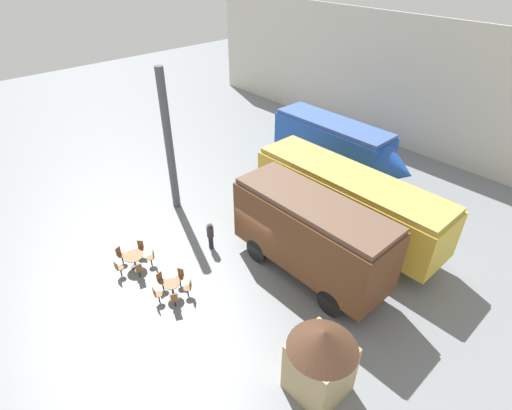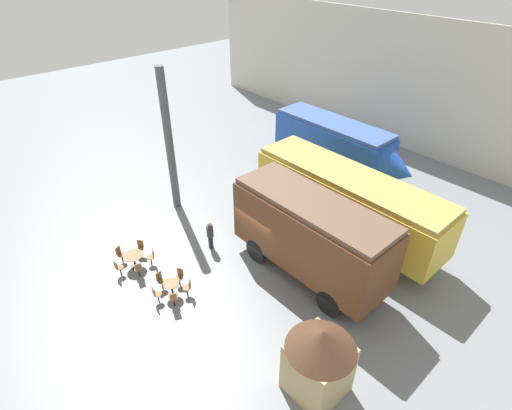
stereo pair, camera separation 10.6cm
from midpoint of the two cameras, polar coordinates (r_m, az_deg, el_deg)
ground_plane at (r=20.04m, az=0.89°, el=-6.82°), size 80.00×80.00×0.00m
backdrop_wall at (r=29.81m, az=24.64°, el=14.28°), size 44.00×0.15×9.00m
streamlined_locomotive at (r=25.85m, az=11.83°, el=8.24°), size 9.57×2.44×3.60m
passenger_coach_vintage at (r=20.63m, az=12.80°, el=1.02°), size 10.35×2.78×3.51m
passenger_coach_wooden at (r=17.63m, az=7.73°, el=-3.88°), size 7.43×2.63×4.00m
cafe_table_near at (r=19.76m, az=-17.22°, el=-7.21°), size 0.92×0.92×0.70m
cafe_table_mid at (r=18.00m, az=-12.06°, el=-11.35°), size 0.70×0.70×0.71m
cafe_chair_0 at (r=19.70m, az=-14.79°, el=-7.12°), size 0.39×0.40×0.87m
cafe_chair_1 at (r=20.37m, az=-16.35°, el=-5.83°), size 0.40×0.41×0.87m
cafe_chair_2 at (r=20.28m, az=-19.00°, el=-6.61°), size 0.40×0.38×0.87m
cafe_chair_3 at (r=19.55m, az=-19.23°, el=-8.45°), size 0.36×0.36×0.87m
cafe_chair_4 at (r=19.17m, az=-16.56°, el=-8.81°), size 0.38×0.36×0.87m
cafe_chair_5 at (r=17.86m, az=-9.74°, el=-11.48°), size 0.40×0.40×0.87m
cafe_chair_6 at (r=18.43m, az=-10.95°, el=-9.88°), size 0.39×0.40×0.87m
cafe_chair_7 at (r=18.43m, az=-13.60°, el=-10.32°), size 0.38×0.36×0.87m
cafe_chair_8 at (r=17.85m, az=-14.20°, el=-12.22°), size 0.36×0.37×0.87m
cafe_chair_9 at (r=17.49m, az=-11.76°, el=-13.00°), size 0.40×0.38×0.87m
visitor_person at (r=19.94m, az=-6.69°, el=-4.19°), size 0.34×0.34×1.57m
ticket_kiosk at (r=14.10m, az=9.03°, el=-20.78°), size 2.34×2.34×3.00m
support_pillar at (r=21.91m, az=-12.49°, el=8.65°), size 0.44×0.44×8.00m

